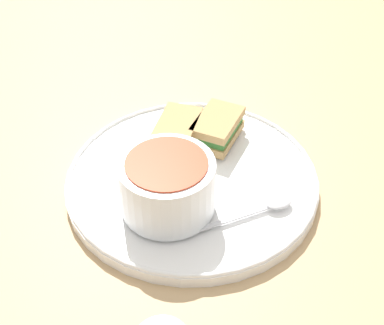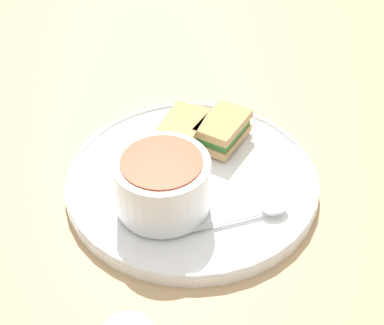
% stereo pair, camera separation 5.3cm
% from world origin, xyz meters
% --- Properties ---
extents(ground_plane, '(2.40, 2.40, 0.00)m').
position_xyz_m(ground_plane, '(0.00, 0.00, 0.00)').
color(ground_plane, tan).
extents(plate, '(0.33, 0.33, 0.02)m').
position_xyz_m(plate, '(0.00, 0.00, 0.01)').
color(plate, white).
rests_on(plate, ground_plane).
extents(soup_bowl, '(0.11, 0.11, 0.07)m').
position_xyz_m(soup_bowl, '(-0.01, 0.06, 0.06)').
color(soup_bowl, white).
rests_on(soup_bowl, plate).
extents(spoon, '(0.07, 0.12, 0.01)m').
position_xyz_m(spoon, '(-0.11, -0.01, 0.02)').
color(spoon, silver).
rests_on(spoon, plate).
extents(sandwich_half_near, '(0.07, 0.09, 0.04)m').
position_xyz_m(sandwich_half_near, '(0.02, -0.08, 0.04)').
color(sandwich_half_near, tan).
rests_on(sandwich_half_near, plate).
extents(sandwich_half_far, '(0.08, 0.10, 0.04)m').
position_xyz_m(sandwich_half_far, '(0.06, -0.04, 0.04)').
color(sandwich_half_far, tan).
rests_on(sandwich_half_far, plate).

